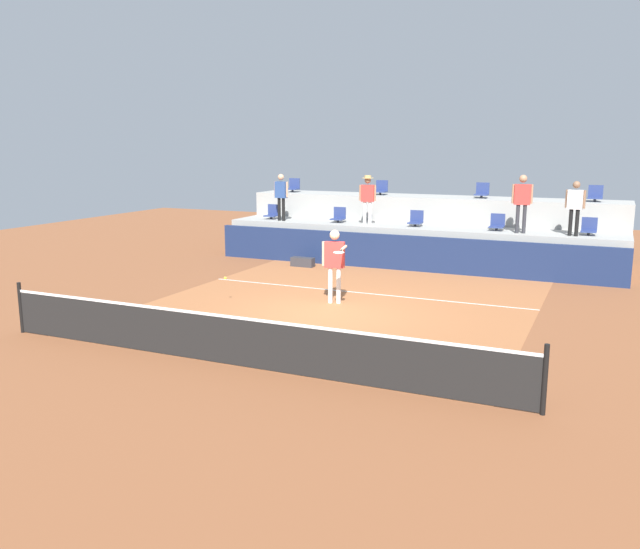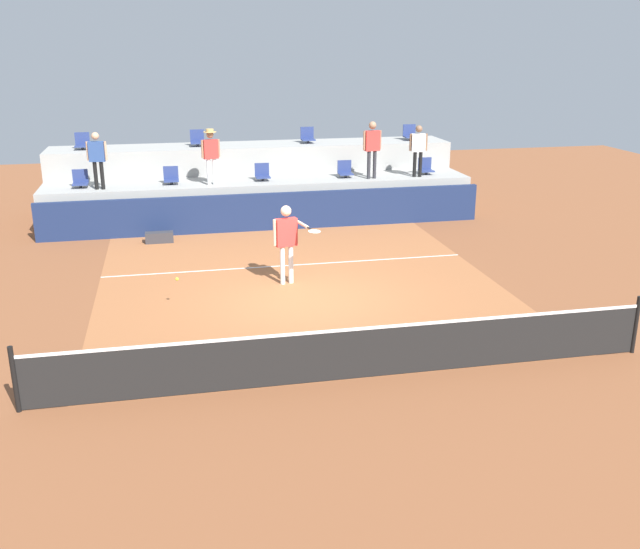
{
  "view_description": "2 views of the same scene",
  "coord_description": "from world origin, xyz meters",
  "px_view_note": "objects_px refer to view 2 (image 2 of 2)",
  "views": [
    {
      "loc": [
        5.91,
        -13.48,
        3.85
      ],
      "look_at": [
        0.33,
        -1.08,
        1.16
      ],
      "focal_mm": 36.67,
      "sensor_mm": 36.0,
      "label": 1
    },
    {
      "loc": [
        -2.73,
        -14.35,
        5.35
      ],
      "look_at": [
        0.03,
        -1.33,
        0.97
      ],
      "focal_mm": 40.11,
      "sensor_mm": 36.0,
      "label": 2
    }
  ],
  "objects_px": {
    "stadium_chair_lower_far_left": "(80,180)",
    "stadium_chair_upper_right": "(308,136)",
    "stadium_chair_lower_center": "(262,173)",
    "spectator_in_white": "(372,144)",
    "tennis_player": "(287,236)",
    "spectator_leaning_on_rail": "(97,155)",
    "tennis_ball": "(177,279)",
    "equipment_bag": "(159,237)",
    "stadium_chair_lower_left": "(171,177)",
    "spectator_with_hat": "(211,151)",
    "stadium_chair_lower_far_right": "(426,167)",
    "spectator_in_grey": "(418,146)",
    "stadium_chair_upper_left": "(197,139)",
    "stadium_chair_upper_far_left": "(82,143)",
    "stadium_chair_lower_right": "(345,170)",
    "stadium_chair_upper_far_right": "(410,134)"
  },
  "relations": [
    {
      "from": "stadium_chair_lower_left",
      "to": "tennis_ball",
      "type": "bearing_deg",
      "value": -90.19
    },
    {
      "from": "stadium_chair_lower_center",
      "to": "tennis_player",
      "type": "height_order",
      "value": "tennis_player"
    },
    {
      "from": "stadium_chair_lower_center",
      "to": "stadium_chair_lower_far_right",
      "type": "distance_m",
      "value": 5.26
    },
    {
      "from": "tennis_player",
      "to": "stadium_chair_lower_right",
      "type": "bearing_deg",
      "value": 65.14
    },
    {
      "from": "tennis_player",
      "to": "stadium_chair_lower_left",
      "type": "bearing_deg",
      "value": 111.76
    },
    {
      "from": "spectator_in_grey",
      "to": "tennis_ball",
      "type": "xyz_separation_m",
      "value": [
        -7.61,
        -6.86,
        -1.57
      ]
    },
    {
      "from": "stadium_chair_lower_center",
      "to": "stadium_chair_upper_right",
      "type": "bearing_deg",
      "value": 45.57
    },
    {
      "from": "stadium_chair_lower_far_right",
      "to": "spectator_leaning_on_rail",
      "type": "xyz_separation_m",
      "value": [
        -10.02,
        -0.38,
        0.76
      ]
    },
    {
      "from": "spectator_leaning_on_rail",
      "to": "stadium_chair_lower_left",
      "type": "bearing_deg",
      "value": 10.73
    },
    {
      "from": "equipment_bag",
      "to": "stadium_chair_upper_right",
      "type": "bearing_deg",
      "value": 37.56
    },
    {
      "from": "stadium_chair_lower_far_right",
      "to": "stadium_chair_lower_far_left",
      "type": "bearing_deg",
      "value": 180.0
    },
    {
      "from": "tennis_player",
      "to": "equipment_bag",
      "type": "bearing_deg",
      "value": 124.61
    },
    {
      "from": "stadium_chair_lower_left",
      "to": "tennis_ball",
      "type": "xyz_separation_m",
      "value": [
        -0.02,
        -7.24,
        -0.83
      ]
    },
    {
      "from": "stadium_chair_lower_right",
      "to": "stadium_chair_upper_left",
      "type": "relative_size",
      "value": 1.0
    },
    {
      "from": "spectator_leaning_on_rail",
      "to": "spectator_in_white",
      "type": "distance_m",
      "value": 8.12
    },
    {
      "from": "spectator_leaning_on_rail",
      "to": "spectator_with_hat",
      "type": "xyz_separation_m",
      "value": [
        3.21,
        -0.0,
        0.02
      ]
    },
    {
      "from": "stadium_chair_lower_far_right",
      "to": "stadium_chair_upper_left",
      "type": "distance_m",
      "value": 7.37
    },
    {
      "from": "stadium_chair_lower_far_left",
      "to": "stadium_chair_upper_right",
      "type": "bearing_deg",
      "value": 14.23
    },
    {
      "from": "stadium_chair_upper_far_left",
      "to": "tennis_ball",
      "type": "height_order",
      "value": "stadium_chair_upper_far_left"
    },
    {
      "from": "spectator_leaning_on_rail",
      "to": "equipment_bag",
      "type": "distance_m",
      "value": 3.07
    },
    {
      "from": "spectator_leaning_on_rail",
      "to": "stadium_chair_lower_center",
      "type": "bearing_deg",
      "value": 4.61
    },
    {
      "from": "stadium_chair_upper_right",
      "to": "equipment_bag",
      "type": "xyz_separation_m",
      "value": [
        -4.93,
        -3.79,
        -2.16
      ]
    },
    {
      "from": "stadium_chair_lower_left",
      "to": "stadium_chair_lower_center",
      "type": "relative_size",
      "value": 1.0
    },
    {
      "from": "stadium_chair_upper_far_left",
      "to": "stadium_chair_upper_far_right",
      "type": "height_order",
      "value": "same"
    },
    {
      "from": "stadium_chair_lower_far_left",
      "to": "stadium_chair_upper_left",
      "type": "bearing_deg",
      "value": 27.24
    },
    {
      "from": "stadium_chair_lower_center",
      "to": "spectator_leaning_on_rail",
      "type": "height_order",
      "value": "spectator_leaning_on_rail"
    },
    {
      "from": "stadium_chair_lower_left",
      "to": "spectator_leaning_on_rail",
      "type": "relative_size",
      "value": 0.32
    },
    {
      "from": "spectator_with_hat",
      "to": "spectator_in_white",
      "type": "bearing_deg",
      "value": 0.0
    },
    {
      "from": "stadium_chair_upper_far_right",
      "to": "tennis_ball",
      "type": "bearing_deg",
      "value": -131.78
    },
    {
      "from": "stadium_chair_upper_far_right",
      "to": "spectator_in_grey",
      "type": "relative_size",
      "value": 0.33
    },
    {
      "from": "stadium_chair_lower_right",
      "to": "spectator_in_white",
      "type": "distance_m",
      "value": 1.2
    },
    {
      "from": "stadium_chair_lower_far_right",
      "to": "stadium_chair_upper_far_left",
      "type": "xyz_separation_m",
      "value": [
        -10.63,
        1.8,
        0.85
      ]
    },
    {
      "from": "stadium_chair_lower_far_left",
      "to": "spectator_leaning_on_rail",
      "type": "relative_size",
      "value": 0.32
    },
    {
      "from": "stadium_chair_lower_center",
      "to": "stadium_chair_lower_far_right",
      "type": "bearing_deg",
      "value": 0.0
    },
    {
      "from": "stadium_chair_upper_far_left",
      "to": "tennis_ball",
      "type": "distance_m",
      "value": 9.56
    },
    {
      "from": "stadium_chair_lower_far_right",
      "to": "equipment_bag",
      "type": "distance_m",
      "value": 8.76
    },
    {
      "from": "stadium_chair_upper_left",
      "to": "spectator_with_hat",
      "type": "distance_m",
      "value": 2.2
    },
    {
      "from": "stadium_chair_lower_left",
      "to": "spectator_in_grey",
      "type": "xyz_separation_m",
      "value": [
        7.59,
        -0.38,
        0.74
      ]
    },
    {
      "from": "spectator_in_grey",
      "to": "tennis_ball",
      "type": "height_order",
      "value": "spectator_in_grey"
    },
    {
      "from": "stadium_chair_lower_far_left",
      "to": "tennis_player",
      "type": "distance_m",
      "value": 8.01
    },
    {
      "from": "tennis_player",
      "to": "equipment_bag",
      "type": "relative_size",
      "value": 2.41
    },
    {
      "from": "stadium_chair_lower_far_left",
      "to": "tennis_player",
      "type": "bearing_deg",
      "value": -50.72
    },
    {
      "from": "stadium_chair_lower_left",
      "to": "spectator_in_grey",
      "type": "bearing_deg",
      "value": -2.9
    },
    {
      "from": "stadium_chair_lower_far_left",
      "to": "stadium_chair_lower_right",
      "type": "height_order",
      "value": "same"
    },
    {
      "from": "stadium_chair_lower_center",
      "to": "tennis_ball",
      "type": "relative_size",
      "value": 7.65
    },
    {
      "from": "stadium_chair_lower_center",
      "to": "stadium_chair_upper_right",
      "type": "distance_m",
      "value": 2.66
    },
    {
      "from": "tennis_player",
      "to": "spectator_in_white",
      "type": "xyz_separation_m",
      "value": [
        3.62,
        5.81,
        1.17
      ]
    },
    {
      "from": "stadium_chair_lower_far_left",
      "to": "tennis_player",
      "type": "xyz_separation_m",
      "value": [
        5.07,
        -6.2,
        -0.33
      ]
    },
    {
      "from": "stadium_chair_lower_center",
      "to": "spectator_in_white",
      "type": "relative_size",
      "value": 0.3
    },
    {
      "from": "stadium_chair_lower_left",
      "to": "tennis_player",
      "type": "distance_m",
      "value": 6.68
    }
  ]
}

